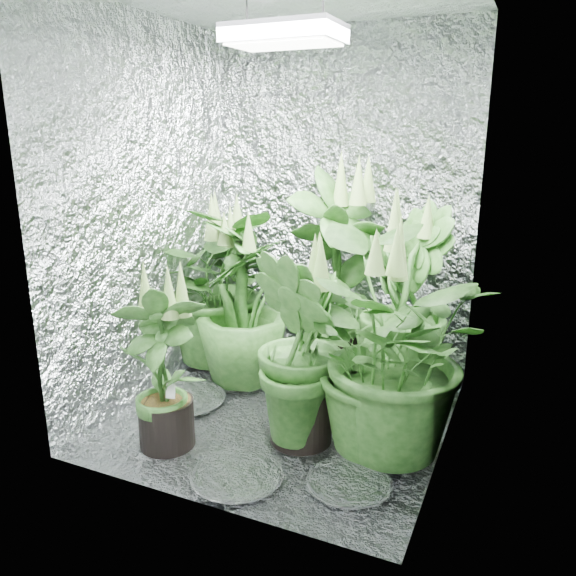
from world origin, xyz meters
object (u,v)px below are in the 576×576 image
Objects in this scene: plant_f at (163,369)px; plant_e at (385,351)px; circulation_fan at (424,370)px; plant_d at (243,304)px; grow_lamp at (284,35)px; plant_b at (336,276)px; plant_g at (301,350)px; plant_a at (220,285)px; plant_c at (404,307)px.

plant_e is at bearing 18.57° from plant_f.
circulation_fan is at bearing 45.86° from plant_f.
plant_f reaches higher than circulation_fan.
plant_d is 0.96× the size of plant_e.
plant_b is at bearing 84.67° from grow_lamp.
circulation_fan is at bearing -8.58° from plant_b.
plant_d is 1.02× the size of plant_g.
plant_a is 1.04m from plant_g.
plant_a reaches higher than plant_f.
grow_lamp is 0.49× the size of plant_g.
grow_lamp is 1.44m from plant_e.
circulation_fan is (0.61, 0.53, -1.68)m from grow_lamp.
plant_c reaches higher than plant_f.
plant_f is (-0.88, -0.94, -0.14)m from plant_c.
grow_lamp is 1.39m from plant_g.
plant_d is at bearing 146.04° from grow_lamp.
plant_c reaches higher than circulation_fan.
plant_b is 1.26× the size of plant_d.
plant_a is 3.25× the size of circulation_fan.
grow_lamp is 0.47× the size of plant_e.
plant_e is 1.24× the size of plant_f.
plant_c is 1.31× the size of plant_f.
plant_d is at bearing 174.46° from circulation_fan.
circulation_fan is at bearing 35.74° from plant_c.
plant_c reaches higher than plant_e.
plant_a is 1.08× the size of plant_d.
plant_c is 0.40m from circulation_fan.
plant_a is 0.86× the size of plant_b.
plant_d is (-0.87, -0.19, -0.04)m from plant_c.
plant_a is at bearing 141.63° from plant_g.
plant_c is at bearing -20.51° from plant_b.
plant_c is 0.72m from plant_g.
plant_e is at bearing -24.90° from plant_d.
plant_e is 0.99m from plant_f.
plant_e is at bearing 2.81° from plant_g.
plant_b reaches higher than plant_e.
grow_lamp is 0.44× the size of plant_c.
grow_lamp is 0.45× the size of plant_a.
circulation_fan is at bearing 40.77° from grow_lamp.
plant_b is (0.06, 0.61, -1.22)m from grow_lamp.
plant_f is (-0.38, -0.49, -1.44)m from grow_lamp.
plant_b is (0.70, 0.16, 0.09)m from plant_a.
circulation_fan is at bearing 15.66° from plant_d.
plant_f is at bearing -161.43° from plant_e.
plant_e reaches higher than plant_g.
plant_b is at bearing 98.34° from plant_g.
plant_g is (-0.32, -0.64, -0.06)m from plant_c.
plant_b reaches higher than plant_d.
plant_c is 1.12× the size of plant_g.
plant_d reaches higher than circulation_fan.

